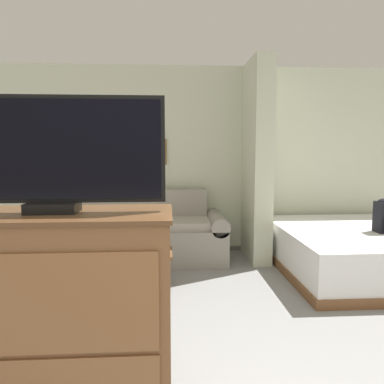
{
  "coord_description": "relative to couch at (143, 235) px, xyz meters",
  "views": [
    {
      "loc": [
        -0.54,
        -0.96,
        1.46
      ],
      "look_at": [
        -0.31,
        2.59,
        1.05
      ],
      "focal_mm": 35.0,
      "sensor_mm": 36.0,
      "label": 1
    }
  ],
  "objects": [
    {
      "name": "wall_partition_pillar",
      "position": [
        1.5,
        0.01,
        0.97
      ],
      "size": [
        0.24,
        0.82,
        2.6
      ],
      "color": "beige",
      "rests_on": "ground_plane"
    },
    {
      "name": "wall_back",
      "position": [
        0.86,
        0.48,
        0.96
      ],
      "size": [
        6.71,
        0.16,
        2.6
      ],
      "color": "beige",
      "rests_on": "ground_plane"
    },
    {
      "name": "bed",
      "position": [
        2.59,
        -0.64,
        -0.07
      ],
      "size": [
        1.87,
        2.06,
        0.52
      ],
      "color": "brown",
      "rests_on": "ground_plane"
    },
    {
      "name": "side_table",
      "position": [
        -1.3,
        -0.05,
        0.17
      ],
      "size": [
        0.48,
        0.48,
        0.59
      ],
      "color": "brown",
      "rests_on": "ground_plane"
    },
    {
      "name": "tv",
      "position": [
        -0.23,
        -3.02,
        1.1
      ],
      "size": [
        1.09,
        0.16,
        0.56
      ],
      "color": "black",
      "rests_on": "tv_dresser"
    },
    {
      "name": "table_lamp",
      "position": [
        -1.3,
        -0.05,
        0.53
      ],
      "size": [
        0.36,
        0.36,
        0.39
      ],
      "color": "tan",
      "rests_on": "side_table"
    },
    {
      "name": "coffee_table",
      "position": [
        -0.01,
        -1.01,
        0.01
      ],
      "size": [
        0.76,
        0.44,
        0.39
      ],
      "color": "brown",
      "rests_on": "ground_plane"
    },
    {
      "name": "couch",
      "position": [
        0.0,
        0.0,
        0.0
      ],
      "size": [
        2.17,
        0.84,
        0.91
      ],
      "color": "gray",
      "rests_on": "ground_plane"
    },
    {
      "name": "tv_dresser",
      "position": [
        -0.23,
        -3.02,
        0.24
      ],
      "size": [
        1.15,
        0.5,
        1.15
      ],
      "color": "brown",
      "rests_on": "ground_plane"
    }
  ]
}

